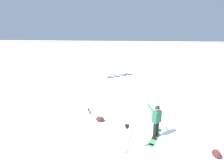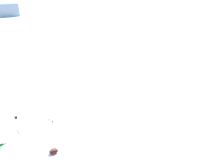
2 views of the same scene
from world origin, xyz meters
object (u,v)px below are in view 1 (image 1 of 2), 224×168
snowboarder (157,118)px  snowboard (155,137)px  gear_bag_large (217,154)px  ski_poles (89,118)px  camera_tripod (127,133)px  gear_bag_small (100,119)px

snowboarder → snowboard: bearing=156.4°
gear_bag_large → ski_poles: bearing=85.3°
camera_tripod → gear_bag_small: 3.28m
gear_bag_large → camera_tripod: 3.75m
ski_poles → gear_bag_large: bearing=-94.7°
snowboarder → ski_poles: snowboarder is taller
snowboarder → gear_bag_small: (0.98, 3.13, -0.87)m
gear_bag_large → gear_bag_small: bearing=70.8°
snowboarder → gear_bag_small: snowboarder is taller
snowboarder → camera_tripod: (-1.53, 1.18, -0.07)m
snowboard → gear_bag_small: gear_bag_small is taller
snowboard → gear_bag_large: gear_bag_large is taller
snowboarder → camera_tripod: bearing=142.3°
gear_bag_large → gear_bag_small: 5.89m
gear_bag_small → ski_poles: 1.64m
camera_tripod → gear_bag_large: bearing=-80.9°
ski_poles → snowboarder: bearing=-81.4°
gear_bag_large → ski_poles: ski_poles is taller
camera_tripod → ski_poles: (1.05, 2.02, -0.07)m
gear_bag_small → gear_bag_large: bearing=-109.2°
gear_bag_large → gear_bag_small: gear_bag_small is taller
gear_bag_small → ski_poles: (-1.47, 0.07, 0.73)m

